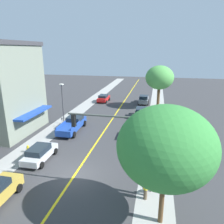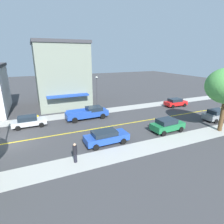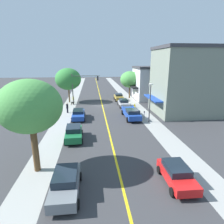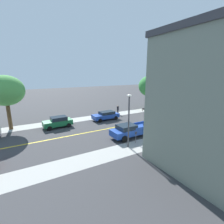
{
  "view_description": "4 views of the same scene",
  "coord_description": "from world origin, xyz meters",
  "px_view_note": "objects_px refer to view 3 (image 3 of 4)",
  "views": [
    {
      "loc": [
        6.46,
        -14.87,
        10.35
      ],
      "look_at": [
        0.63,
        12.43,
        2.09
      ],
      "focal_mm": 33.79,
      "sensor_mm": 36.0,
      "label": 1
    },
    {
      "loc": [
        20.62,
        2.61,
        9.07
      ],
      "look_at": [
        -0.32,
        11.9,
        1.85
      ],
      "focal_mm": 29.05,
      "sensor_mm": 36.0,
      "label": 2
    },
    {
      "loc": [
        2.06,
        38.17,
        9.07
      ],
      "look_at": [
        -0.66,
        13.06,
        2.07
      ],
      "focal_mm": 29.86,
      "sensor_mm": 36.0,
      "label": 3
    },
    {
      "loc": [
        -20.05,
        21.82,
        8.08
      ],
      "look_at": [
        1.14,
        9.73,
        2.13
      ],
      "focal_mm": 26.03,
      "sensor_mm": 36.0,
      "label": 4
    }
  ],
  "objects_px": {
    "street_tree_right_corner": "(68,79)",
    "parking_meter": "(144,114)",
    "pedestrian_black_shirt": "(67,108)",
    "blue_pickup_truck": "(131,113)",
    "street_tree_left_near": "(30,107)",
    "red_sedan_left_curb": "(177,174)",
    "fire_hydrant": "(135,106)",
    "pedestrian_yellow_shirt": "(73,100)",
    "street_tree_left_far": "(130,79)",
    "small_dog": "(73,103)",
    "traffic_light_mast": "(81,84)",
    "grey_sedan_right_curb": "(66,183)",
    "gold_sedan_left_curb": "(119,97)",
    "green_sedan_right_curb": "(74,133)",
    "street_lamp": "(150,98)",
    "blue_sedan_right_curb": "(78,114)",
    "silver_sedan_left_curb": "(123,103)"
  },
  "relations": [
    {
      "from": "street_tree_right_corner",
      "to": "parking_meter",
      "type": "xyz_separation_m",
      "value": [
        -13.22,
        14.36,
        -4.23
      ]
    },
    {
      "from": "pedestrian_black_shirt",
      "to": "blue_pickup_truck",
      "type": "bearing_deg",
      "value": -68.67
    },
    {
      "from": "street_tree_left_near",
      "to": "red_sedan_left_curb",
      "type": "xyz_separation_m",
      "value": [
        -11.04,
        2.89,
        -4.84
      ]
    },
    {
      "from": "fire_hydrant",
      "to": "pedestrian_yellow_shirt",
      "type": "relative_size",
      "value": 0.46
    },
    {
      "from": "street_tree_left_far",
      "to": "small_dog",
      "type": "height_order",
      "value": "street_tree_left_far"
    },
    {
      "from": "pedestrian_yellow_shirt",
      "to": "street_tree_left_near",
      "type": "bearing_deg",
      "value": -85.73
    },
    {
      "from": "street_tree_left_near",
      "to": "traffic_light_mast",
      "type": "height_order",
      "value": "street_tree_left_near"
    },
    {
      "from": "street_tree_left_far",
      "to": "grey_sedan_right_curb",
      "type": "xyz_separation_m",
      "value": [
        11.35,
        33.94,
        -3.74
      ]
    },
    {
      "from": "street_tree_left_near",
      "to": "red_sedan_left_curb",
      "type": "height_order",
      "value": "street_tree_left_near"
    },
    {
      "from": "grey_sedan_right_curb",
      "to": "small_dog",
      "type": "xyz_separation_m",
      "value": [
        2.16,
        -27.79,
        -0.42
      ]
    },
    {
      "from": "street_tree_left_far",
      "to": "pedestrian_yellow_shirt",
      "type": "bearing_deg",
      "value": 21.96
    },
    {
      "from": "street_tree_right_corner",
      "to": "fire_hydrant",
      "type": "bearing_deg",
      "value": 153.99
    },
    {
      "from": "traffic_light_mast",
      "to": "gold_sedan_left_curb",
      "type": "xyz_separation_m",
      "value": [
        -8.43,
        -3.03,
        -3.53
      ]
    },
    {
      "from": "grey_sedan_right_curb",
      "to": "green_sedan_right_curb",
      "type": "distance_m",
      "value": 9.4
    },
    {
      "from": "traffic_light_mast",
      "to": "street_tree_left_far",
      "type": "bearing_deg",
      "value": 26.68
    },
    {
      "from": "street_tree_right_corner",
      "to": "street_tree_left_near",
      "type": "bearing_deg",
      "value": 90.62
    },
    {
      "from": "street_tree_left_near",
      "to": "traffic_light_mast",
      "type": "bearing_deg",
      "value": -95.93
    },
    {
      "from": "fire_hydrant",
      "to": "pedestrian_black_shirt",
      "type": "bearing_deg",
      "value": 10.95
    },
    {
      "from": "street_tree_left_far",
      "to": "street_lamp",
      "type": "relative_size",
      "value": 1.12
    },
    {
      "from": "street_tree_right_corner",
      "to": "fire_hydrant",
      "type": "xyz_separation_m",
      "value": [
        -13.49,
        6.58,
        -4.74
      ]
    },
    {
      "from": "small_dog",
      "to": "pedestrian_yellow_shirt",
      "type": "bearing_deg",
      "value": 43.41
    },
    {
      "from": "fire_hydrant",
      "to": "blue_sedan_right_curb",
      "type": "distance_m",
      "value": 12.37
    },
    {
      "from": "street_tree_right_corner",
      "to": "pedestrian_yellow_shirt",
      "type": "xyz_separation_m",
      "value": [
        -1.05,
        1.9,
        -4.19
      ]
    },
    {
      "from": "fire_hydrant",
      "to": "blue_pickup_truck",
      "type": "distance_m",
      "value": 7.24
    },
    {
      "from": "traffic_light_mast",
      "to": "silver_sedan_left_curb",
      "type": "xyz_separation_m",
      "value": [
        -8.52,
        3.1,
        -3.58
      ]
    },
    {
      "from": "street_tree_left_far",
      "to": "fire_hydrant",
      "type": "height_order",
      "value": "street_tree_left_far"
    },
    {
      "from": "silver_sedan_left_curb",
      "to": "pedestrian_black_shirt",
      "type": "distance_m",
      "value": 11.37
    },
    {
      "from": "traffic_light_mast",
      "to": "small_dog",
      "type": "relative_size",
      "value": 8.46
    },
    {
      "from": "traffic_light_mast",
      "to": "silver_sedan_left_curb",
      "type": "distance_m",
      "value": 9.75
    },
    {
      "from": "street_lamp",
      "to": "red_sedan_left_curb",
      "type": "height_order",
      "value": "street_lamp"
    },
    {
      "from": "gold_sedan_left_curb",
      "to": "pedestrian_yellow_shirt",
      "type": "xyz_separation_m",
      "value": [
        10.27,
        2.62,
        0.14
      ]
    },
    {
      "from": "street_tree_left_far",
      "to": "pedestrian_black_shirt",
      "type": "height_order",
      "value": "street_tree_left_far"
    },
    {
      "from": "silver_sedan_left_curb",
      "to": "green_sedan_right_curb",
      "type": "distance_m",
      "value": 17.83
    },
    {
      "from": "silver_sedan_left_curb",
      "to": "small_dog",
      "type": "height_order",
      "value": "silver_sedan_left_curb"
    },
    {
      "from": "street_tree_right_corner",
      "to": "street_lamp",
      "type": "distance_m",
      "value": 20.83
    },
    {
      "from": "red_sedan_left_curb",
      "to": "green_sedan_right_curb",
      "type": "relative_size",
      "value": 0.98
    },
    {
      "from": "street_tree_right_corner",
      "to": "green_sedan_right_curb",
      "type": "xyz_separation_m",
      "value": [
        -2.83,
        21.04,
        -4.31
      ]
    },
    {
      "from": "street_tree_right_corner",
      "to": "gold_sedan_left_curb",
      "type": "height_order",
      "value": "street_tree_right_corner"
    },
    {
      "from": "green_sedan_right_curb",
      "to": "street_tree_right_corner",
      "type": "bearing_deg",
      "value": -175.08
    },
    {
      "from": "red_sedan_left_curb",
      "to": "pedestrian_black_shirt",
      "type": "height_order",
      "value": "pedestrian_black_shirt"
    },
    {
      "from": "parking_meter",
      "to": "red_sedan_left_curb",
      "type": "height_order",
      "value": "red_sedan_left_curb"
    },
    {
      "from": "blue_pickup_truck",
      "to": "pedestrian_black_shirt",
      "type": "relative_size",
      "value": 3.39
    },
    {
      "from": "parking_meter",
      "to": "silver_sedan_left_curb",
      "type": "xyz_separation_m",
      "value": [
        1.82,
        -8.96,
        -0.14
      ]
    },
    {
      "from": "fire_hydrant",
      "to": "gold_sedan_left_curb",
      "type": "xyz_separation_m",
      "value": [
        2.17,
        -7.3,
        0.41
      ]
    },
    {
      "from": "red_sedan_left_curb",
      "to": "green_sedan_right_curb",
      "type": "distance_m",
      "value": 12.45
    },
    {
      "from": "street_tree_left_near",
      "to": "red_sedan_left_curb",
      "type": "distance_m",
      "value": 12.39
    },
    {
      "from": "fire_hydrant",
      "to": "green_sedan_right_curb",
      "type": "distance_m",
      "value": 17.97
    },
    {
      "from": "street_tree_right_corner",
      "to": "blue_sedan_right_curb",
      "type": "relative_size",
      "value": 1.59
    },
    {
      "from": "silver_sedan_left_curb",
      "to": "blue_pickup_truck",
      "type": "distance_m",
      "value": 8.07
    },
    {
      "from": "traffic_light_mast",
      "to": "pedestrian_black_shirt",
      "type": "relative_size",
      "value": 3.51
    }
  ]
}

